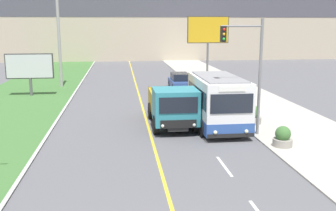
% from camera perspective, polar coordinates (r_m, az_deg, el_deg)
% --- Properties ---
extents(city_bus, '(2.66, 5.71, 3.07)m').
position_cam_1_polar(city_bus, '(22.71, 7.25, 0.43)').
color(city_bus, white).
rests_on(city_bus, ground_plane).
extents(dump_truck, '(2.53, 6.30, 2.45)m').
position_cam_1_polar(dump_truck, '(22.65, 0.78, -0.29)').
color(dump_truck, black).
rests_on(dump_truck, ground_plane).
extents(car_distant, '(1.80, 4.30, 1.45)m').
position_cam_1_polar(car_distant, '(37.16, 1.75, 3.55)').
color(car_distant, '#2D4784').
rests_on(car_distant, ground_plane).
extents(utility_pole_far, '(1.80, 0.28, 9.72)m').
position_cam_1_polar(utility_pole_far, '(39.17, -15.56, 9.76)').
color(utility_pole_far, '#9E9E99').
rests_on(utility_pole_far, ground_plane).
extents(traffic_light_mast, '(2.28, 0.32, 6.26)m').
position_cam_1_polar(traffic_light_mast, '(21.15, 11.70, 6.08)').
color(traffic_light_mast, slate).
rests_on(traffic_light_mast, ground_plane).
extents(billboard_large, '(4.76, 0.24, 6.85)m').
position_cam_1_polar(billboard_large, '(45.59, 5.83, 10.59)').
color(billboard_large, '#59595B').
rests_on(billboard_large, ground_plane).
extents(billboard_small, '(3.90, 0.24, 3.57)m').
position_cam_1_polar(billboard_small, '(34.98, -19.46, 5.27)').
color(billboard_small, '#59595B').
rests_on(billboard_small, ground_plane).
extents(planter_round_near, '(0.95, 0.95, 1.01)m').
position_cam_1_polar(planter_round_near, '(20.07, 16.32, -4.48)').
color(planter_round_near, gray).
rests_on(planter_round_near, sidewalk_right).
extents(planter_round_second, '(1.08, 1.08, 1.12)m').
position_cam_1_polar(planter_round_second, '(24.20, 12.14, -1.43)').
color(planter_round_second, gray).
rests_on(planter_round_second, sidewalk_right).
extents(planter_round_third, '(0.99, 0.99, 1.04)m').
position_cam_1_polar(planter_round_third, '(28.45, 9.00, 0.57)').
color(planter_round_third, gray).
rests_on(planter_round_third, sidewalk_right).
extents(planter_round_far, '(0.95, 0.95, 1.06)m').
position_cam_1_polar(planter_round_far, '(32.80, 6.86, 2.12)').
color(planter_round_far, gray).
rests_on(planter_round_far, sidewalk_right).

